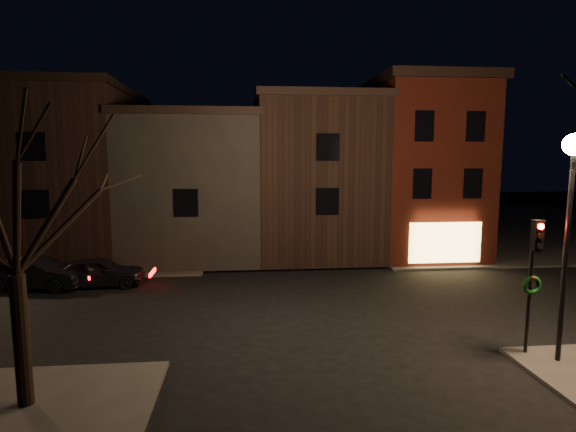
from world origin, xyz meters
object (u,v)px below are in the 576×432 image
object	(u,v)px
parked_car_b	(36,273)
parked_car_a	(98,272)
street_lamp_near	(571,185)
bare_tree_left	(9,180)
traffic_signal	(534,266)

from	to	relation	value
parked_car_b	parked_car_a	bearing A→B (deg)	-79.04
street_lamp_near	parked_car_a	size ratio (longest dim) A/B	1.57
bare_tree_left	street_lamp_near	bearing A→B (deg)	4.03
street_lamp_near	parked_car_a	world-z (taller)	street_lamp_near
bare_tree_left	traffic_signal	bearing A→B (deg)	6.26
street_lamp_near	parked_car_b	xyz separation A→B (m)	(-18.54, 9.44, -4.45)
parked_car_b	traffic_signal	bearing A→B (deg)	-108.51
traffic_signal	parked_car_a	distance (m)	17.85
bare_tree_left	parked_car_b	bearing A→B (deg)	112.59
traffic_signal	parked_car_b	distance (m)	20.16
street_lamp_near	bare_tree_left	world-z (taller)	bare_tree_left
traffic_signal	bare_tree_left	size ratio (longest dim) A/B	0.54
bare_tree_left	parked_car_a	bearing A→B (deg)	98.69
street_lamp_near	parked_car_a	distance (m)	19.03
street_lamp_near	parked_car_b	world-z (taller)	street_lamp_near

